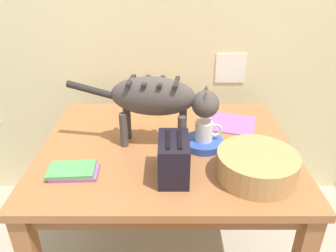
{
  "coord_description": "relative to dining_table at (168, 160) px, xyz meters",
  "views": [
    {
      "loc": [
        -0.05,
        -0.3,
        1.55
      ],
      "look_at": [
        -0.06,
        1.04,
        0.84
      ],
      "focal_mm": 35.38,
      "sensor_mm": 36.0,
      "label": 1
    }
  ],
  "objects": [
    {
      "name": "saucer_bowl",
      "position": [
        0.17,
        -0.01,
        0.11
      ],
      "size": [
        0.19,
        0.19,
        0.03
      ],
      "primitive_type": "cylinder",
      "color": "#2D4EB3",
      "rests_on": "dining_table"
    },
    {
      "name": "magazine",
      "position": [
        0.34,
        0.21,
        0.09
      ],
      "size": [
        0.3,
        0.29,
        0.01
      ],
      "primitive_type": "cube",
      "rotation": [
        0.0,
        0.0,
        -0.29
      ],
      "color": "#9758A1",
      "rests_on": "dining_table"
    },
    {
      "name": "book_stack",
      "position": [
        -0.38,
        -0.23,
        0.1
      ],
      "size": [
        0.21,
        0.13,
        0.03
      ],
      "color": "#905398",
      "rests_on": "dining_table"
    },
    {
      "name": "wicker_basket",
      "position": [
        0.36,
        -0.25,
        0.15
      ],
      "size": [
        0.32,
        0.32,
        0.11
      ],
      "color": "tan",
      "rests_on": "dining_table"
    },
    {
      "name": "dining_table",
      "position": [
        0.0,
        0.0,
        0.0
      ],
      "size": [
        1.18,
        0.96,
        0.74
      ],
      "color": "#9E6138",
      "rests_on": "ground_plane"
    },
    {
      "name": "toaster",
      "position": [
        0.03,
        -0.25,
        0.17
      ],
      "size": [
        0.12,
        0.2,
        0.18
      ],
      "color": "black",
      "rests_on": "dining_table"
    },
    {
      "name": "cat",
      "position": [
        -0.03,
        0.01,
        0.32
      ],
      "size": [
        0.68,
        0.18,
        0.33
      ],
      "rotation": [
        0.0,
        0.0,
        -1.69
      ],
      "color": "#4A413E",
      "rests_on": "dining_table"
    },
    {
      "name": "coffee_mug",
      "position": [
        0.17,
        -0.01,
        0.17
      ],
      "size": [
        0.13,
        0.08,
        0.09
      ],
      "color": "white",
      "rests_on": "saucer_bowl"
    },
    {
      "name": "wall_rear",
      "position": [
        0.06,
        0.69,
        0.6
      ],
      "size": [
        4.8,
        0.11,
        2.5
      ],
      "color": "beige",
      "rests_on": "ground_plane"
    }
  ]
}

